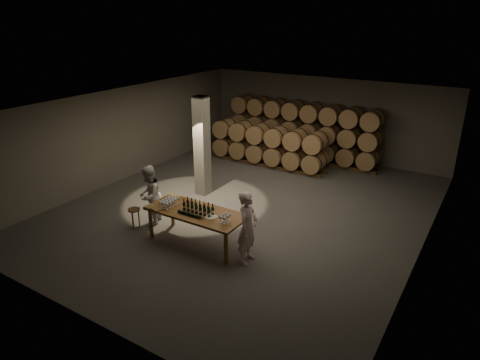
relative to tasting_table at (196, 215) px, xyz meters
The scene contains 15 objects.
room 3.34m from the tasting_table, 123.69° to the left, with size 12.00×12.00×12.00m.
tasting_table is the anchor object (origin of this frame).
barrel_stack_back 7.73m from the tasting_table, 94.23° to the left, with size 6.26×0.95×2.31m.
barrel_stack_front 6.44m from the tasting_table, 102.09° to the left, with size 4.70×0.95×1.57m.
bottle_cluster 0.23m from the tasting_table, 13.25° to the right, with size 0.86×0.23×0.30m.
lying_bottles 0.32m from the tasting_table, 88.11° to the right, with size 0.76×0.08×0.08m.
glass_cluster_left 0.84m from the tasting_table, behind, with size 0.31×0.53×0.19m.
glass_cluster_right 0.97m from the tasting_table, ahead, with size 0.20×0.31×0.19m.
plate 0.53m from the tasting_table, ahead, with size 0.31×0.31×0.02m, color white.
notebook_near 1.02m from the tasting_table, 153.65° to the right, with size 0.28×0.22×0.03m, color brown.
notebook_corner 1.25m from the tasting_table, 160.22° to the right, with size 0.21×0.27×0.02m, color brown.
pen 0.81m from the tasting_table, 150.72° to the right, with size 0.01×0.01×0.15m, color black.
stool 2.02m from the tasting_table, behind, with size 0.34×0.34×0.56m.
person_man 1.55m from the tasting_table, ahead, with size 0.66×0.43×1.80m, color white.
person_woman 1.78m from the tasting_table, behind, with size 0.83×0.65×1.71m, color silver.
Camera 1 is at (6.08, -10.16, 5.58)m, focal length 32.00 mm.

